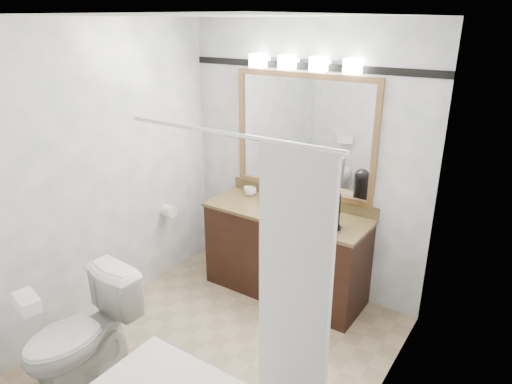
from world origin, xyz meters
TOP-DOWN VIEW (x-y plane):
  - room at (0.00, 0.00)m, footprint 2.42×2.62m
  - vanity at (0.00, 1.02)m, footprint 1.53×0.58m
  - mirror at (0.00, 1.28)m, footprint 1.40×0.04m
  - vanity_light_bar at (0.00, 1.23)m, footprint 1.02×0.14m
  - accent_stripe at (0.00, 1.29)m, footprint 2.40×0.01m
  - tp_roll at (-1.14, 0.66)m, footprint 0.11×0.12m
  - toilet at (-0.58, -0.81)m, footprint 0.52×0.84m
  - tissue_box at (-0.58, -1.12)m, footprint 0.23×0.16m
  - coffee_maker at (0.47, 0.95)m, footprint 0.18×0.21m
  - cup_left at (-0.49, 1.16)m, footprint 0.12×0.12m
  - cup_right at (-0.52, 1.16)m, footprint 0.11×0.11m
  - soap_bottle_a at (-0.14, 1.16)m, footprint 0.04×0.04m
  - soap_bottle_b at (0.06, 1.21)m, footprint 0.08×0.08m
  - soap_bar at (0.16, 1.13)m, footprint 0.09×0.07m

SIDE VIEW (x-z plane):
  - toilet at x=-0.58m, z-range 0.00..0.82m
  - vanity at x=0.00m, z-range -0.04..0.93m
  - tp_roll at x=-1.14m, z-range 0.64..0.76m
  - soap_bar at x=0.16m, z-range 0.85..0.87m
  - tissue_box at x=-0.58m, z-range 0.82..0.91m
  - cup_right at x=-0.52m, z-range 0.85..0.93m
  - cup_left at x=-0.49m, z-range 0.85..0.93m
  - soap_bottle_b at x=0.06m, z-range 0.85..0.93m
  - soap_bottle_a at x=-0.14m, z-range 0.85..0.94m
  - coffee_maker at x=0.47m, z-range 0.85..1.18m
  - room at x=0.00m, z-range -0.01..2.51m
  - mirror at x=0.00m, z-range 0.95..2.05m
  - accent_stripe at x=0.00m, z-range 2.07..2.13m
  - vanity_light_bar at x=0.00m, z-range 2.07..2.19m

